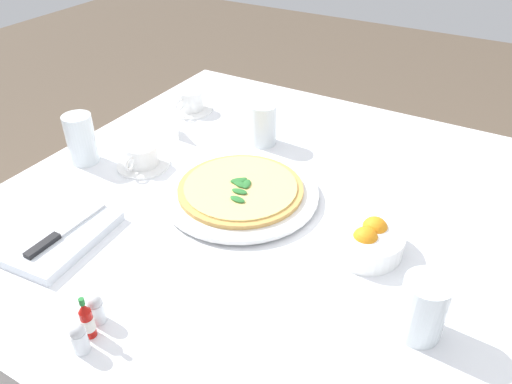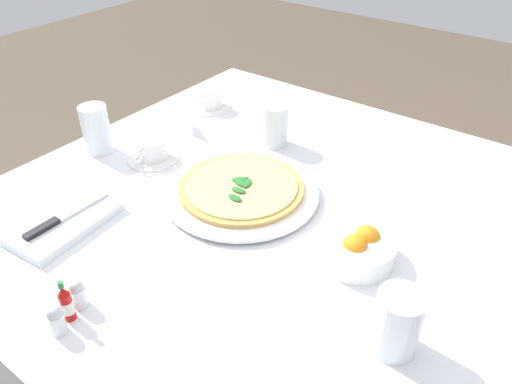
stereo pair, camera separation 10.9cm
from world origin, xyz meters
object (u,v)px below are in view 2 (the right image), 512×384
Objects in this scene: pizza at (241,187)px; citrus_bowl at (356,248)px; coffee_cup_far_left at (152,151)px; menu_card at (187,119)px; water_glass_near_left at (97,132)px; pepper_shaker at (57,321)px; salt_shaker at (78,295)px; water_glass_right_edge at (275,127)px; dinner_knife at (63,217)px; water_glass_center_back at (397,325)px; hot_sauce_bottle at (67,304)px; pizza_plate at (241,192)px; coffee_cup_near_right at (210,99)px; napkin_folded at (64,223)px.

citrus_bowl reaches higher than pizza.
menu_card reaches higher than coffee_cup_far_left.
coffee_cup_far_left is at bearing -69.56° from water_glass_near_left.
pepper_shaker is at bearing -134.85° from water_glass_near_left.
coffee_cup_far_left is 0.49m from salt_shaker.
water_glass_right_edge is 1.95× the size of pepper_shaker.
citrus_bowl is (0.03, -0.72, -0.03)m from water_glass_near_left.
citrus_bowl is (0.27, -0.53, 0.00)m from dinner_knife.
water_glass_near_left is 1.56× the size of menu_card.
pizza is 1.44× the size of dinner_knife.
water_glass_near_left is (0.12, 0.86, 0.00)m from water_glass_center_back.
water_glass_near_left is 0.56m from hot_sauce_bottle.
pepper_shaker reaches higher than pizza_plate.
water_glass_near_left is 2.22× the size of salt_shaker.
coffee_cup_near_right is 0.74m from citrus_bowl.
water_glass_near_left is 0.72m from citrus_bowl.
water_glass_near_left reaches higher than salt_shaker.
pizza is 0.48m from water_glass_center_back.
citrus_bowl is at bearing -36.69° from hot_sauce_bottle.
dinner_knife is at bearing -4.54° from napkin_folded.
coffee_cup_far_left is 0.58× the size of napkin_folded.
coffee_cup_near_right reaches higher than napkin_folded.
pizza_plate is 2.63× the size of coffee_cup_near_right.
water_glass_right_edge reaches higher than pepper_shaker.
pepper_shaker is 0.72m from menu_card.
napkin_folded is (-0.31, 0.23, -0.01)m from pizza.
pizza is at bearing -150.11° from pizza_plate.
water_glass_center_back reaches higher than menu_card.
water_glass_center_back is 0.53m from pepper_shaker.
dinner_knife is 0.24m from salt_shaker.
citrus_bowl is at bearing -116.96° from coffee_cup_near_right.
pepper_shaker is (-0.78, -0.36, -0.00)m from coffee_cup_near_right.
water_glass_near_left reaches higher than pepper_shaker.
coffee_cup_near_right is at bearing 24.79° from pepper_shaker.
water_glass_right_edge reaches higher than salt_shaker.
napkin_folded is (-0.31, 0.23, -0.00)m from pizza_plate.
citrus_bowl reaches higher than pizza_plate.
pepper_shaker is at bearing 179.94° from pizza.
hot_sauce_bottle is at bearing -148.85° from coffee_cup_far_left.
water_glass_center_back is at bearing -56.24° from pepper_shaker.
coffee_cup_far_left is at bearing -45.97° from menu_card.
coffee_cup_near_right reaches higher than pepper_shaker.
coffee_cup_far_left is at bearing 76.47° from water_glass_center_back.
water_glass_right_edge is at bearing -19.64° from napkin_folded.
pizza is 3.37× the size of hot_sauce_bottle.
water_glass_near_left is at bearing 131.58° from water_glass_right_edge.
napkin_folded is 0.24m from salt_shaker.
water_glass_center_back is at bearing -128.98° from water_glass_right_edge.
water_glass_center_back reaches higher than dinner_knife.
water_glass_right_edge is 1.95× the size of salt_shaker.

